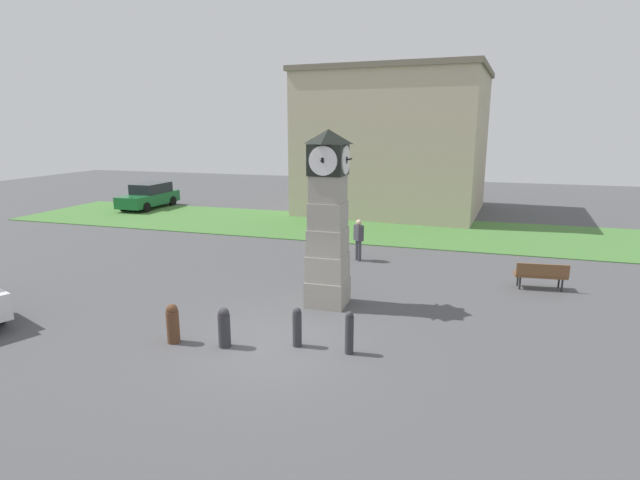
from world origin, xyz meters
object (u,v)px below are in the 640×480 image
object	(u,v)px
bollard_mid_row	(224,327)
bollard_far_row	(297,327)
bollard_end_row	(349,332)
car_far_lot	(149,196)
bench	(541,274)
clock_tower	(328,224)
bollard_near_tower	(173,323)
pedestrian_near_bench	(359,237)

from	to	relation	value
bollard_mid_row	bollard_far_row	bearing A→B (deg)	18.30
bollard_end_row	car_far_lot	xyz separation A→B (m)	(-17.34, 16.64, 0.28)
bench	bollard_mid_row	bearing A→B (deg)	-138.36
bollard_mid_row	bench	world-z (taller)	bollard_mid_row
clock_tower	bollard_end_row	distance (m)	3.87
bollard_near_tower	bench	distance (m)	11.52
bollard_mid_row	car_far_lot	bearing A→B (deg)	129.94
bench	pedestrian_near_bench	xyz separation A→B (m)	(-6.46, 1.76, 0.41)
bollard_near_tower	bench	world-z (taller)	bollard_near_tower
clock_tower	pedestrian_near_bench	world-z (taller)	clock_tower
bollard_end_row	bench	world-z (taller)	bollard_end_row
bench	bollard_near_tower	bearing A→B (deg)	-142.15
bollard_near_tower	bollard_mid_row	bearing A→B (deg)	6.65
clock_tower	bollard_end_row	world-z (taller)	clock_tower
bollard_near_tower	bollard_end_row	size ratio (longest dim) A/B	0.95
bollard_far_row	bollard_end_row	bearing A→B (deg)	-1.06
clock_tower	car_far_lot	world-z (taller)	clock_tower
car_far_lot	bench	world-z (taller)	car_far_lot
car_far_lot	bollard_mid_row	bearing A→B (deg)	-50.06
clock_tower	car_far_lot	size ratio (longest dim) A/B	1.13
clock_tower	bollard_far_row	bearing A→B (deg)	-87.81
pedestrian_near_bench	bollard_end_row	bearing A→B (deg)	-78.58
clock_tower	bollard_near_tower	size ratio (longest dim) A/B	5.15
car_far_lot	bench	distance (m)	24.41
bollard_near_tower	bollard_mid_row	size ratio (longest dim) A/B	1.00
car_far_lot	pedestrian_near_bench	distance (m)	17.84
clock_tower	car_far_lot	xyz separation A→B (m)	(-15.92, 13.59, -1.64)
bollard_far_row	pedestrian_near_bench	size ratio (longest dim) A/B	0.60
car_far_lot	bollard_far_row	bearing A→B (deg)	-46.02
clock_tower	pedestrian_near_bench	size ratio (longest dim) A/B	3.12
bollard_far_row	car_far_lot	xyz separation A→B (m)	(-16.04, 16.62, 0.31)
clock_tower	bench	xyz separation A→B (m)	(6.23, 3.34, -1.92)
pedestrian_near_bench	bollard_far_row	bearing A→B (deg)	-87.55
clock_tower	bollard_far_row	world-z (taller)	clock_tower
bollard_near_tower	bollard_mid_row	distance (m)	1.33
bollard_near_tower	car_far_lot	bearing A→B (deg)	127.01
bollard_far_row	bench	distance (m)	8.83
bench	bollard_far_row	bearing A→B (deg)	-133.85
bollard_far_row	bollard_end_row	size ratio (longest dim) A/B	0.94
bollard_near_tower	bollard_far_row	xyz separation A→B (m)	(2.98, 0.70, -0.00)
bollard_mid_row	car_far_lot	size ratio (longest dim) A/B	0.22
bollard_end_row	bench	size ratio (longest dim) A/B	0.64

